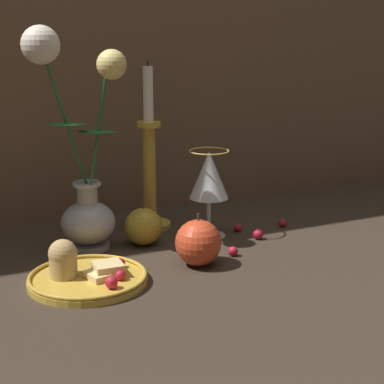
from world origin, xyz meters
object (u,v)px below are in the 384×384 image
wine_glass (209,178)px  plate_with_pastries (84,274)px  candlestick (149,172)px  apple_near_glass (198,243)px  vase (81,170)px  apple_beside_vase (143,227)px

wine_glass → plate_with_pastries: bearing=-155.7°
candlestick → apple_near_glass: size_ratio=3.62×
vase → candlestick: vase is taller
vase → plate_with_pastries: vase is taller
candlestick → apple_beside_vase: 0.13m
vase → candlestick: (0.16, 0.07, -0.03)m
candlestick → vase: bearing=-155.1°
plate_with_pastries → wine_glass: 0.32m
plate_with_pastries → apple_beside_vase: apple_beside_vase is taller
apple_near_glass → vase: bearing=133.6°
plate_with_pastries → apple_near_glass: bearing=-1.2°
apple_near_glass → candlestick: bearing=88.4°
vase → apple_near_glass: (0.15, -0.16, -0.11)m
wine_glass → candlestick: size_ratio=0.51×
plate_with_pastries → apple_near_glass: 0.20m
apple_beside_vase → vase: bearing=169.2°
wine_glass → apple_near_glass: bearing=-123.4°
plate_with_pastries → candlestick: (0.20, 0.22, 0.10)m
candlestick → apple_near_glass: (-0.01, -0.23, -0.07)m
plate_with_pastries → wine_glass: wine_glass is taller
wine_glass → apple_beside_vase: (-0.13, 0.01, -0.08)m
wine_glass → candlestick: bearing=129.1°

